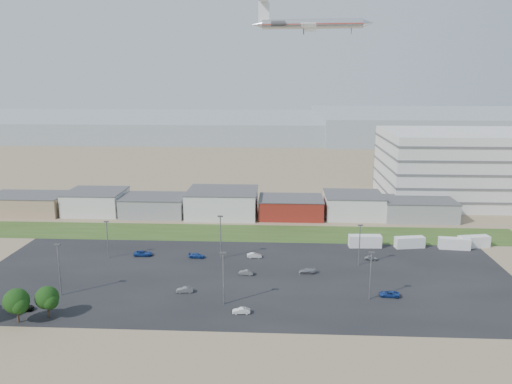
# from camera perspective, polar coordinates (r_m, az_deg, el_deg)

# --- Properties ---
(ground) EXTENTS (700.00, 700.00, 0.00)m
(ground) POSITION_cam_1_polar(r_m,az_deg,el_deg) (95.66, -5.26, -14.16)
(ground) COLOR #877556
(ground) RESTS_ON ground
(parking_lot) EXTENTS (120.00, 50.00, 0.01)m
(parking_lot) POSITION_cam_1_polar(r_m,az_deg,el_deg) (113.20, -1.27, -9.65)
(parking_lot) COLOR black
(parking_lot) RESTS_ON ground
(grass_strip) EXTENTS (160.00, 16.00, 0.02)m
(grass_strip) POSITION_cam_1_polar(r_m,az_deg,el_deg) (143.56, -2.33, -4.69)
(grass_strip) COLOR #2F491B
(grass_strip) RESTS_ON ground
(hills_backdrop) EXTENTS (700.00, 200.00, 9.00)m
(hills_backdrop) POSITION_cam_1_polar(r_m,az_deg,el_deg) (402.01, 6.88, 7.31)
(hills_backdrop) COLOR gray
(hills_backdrop) RESTS_ON ground
(building_row) EXTENTS (170.00, 20.00, 8.00)m
(building_row) POSITION_cam_1_polar(r_m,az_deg,el_deg) (162.92, -7.69, -1.19)
(building_row) COLOR silver
(building_row) RESTS_ON ground
(parking_garage) EXTENTS (80.00, 40.00, 25.00)m
(parking_garage) POSITION_cam_1_polar(r_m,az_deg,el_deg) (197.53, 25.93, 2.62)
(parking_garage) COLOR silver
(parking_garage) RESTS_ON ground
(box_trailer_a) EXTENTS (8.51, 2.96, 3.15)m
(box_trailer_a) POSITION_cam_1_polar(r_m,az_deg,el_deg) (134.59, 12.34, -5.51)
(box_trailer_a) COLOR silver
(box_trailer_a) RESTS_ON ground
(box_trailer_b) EXTENTS (7.96, 3.71, 2.87)m
(box_trailer_b) POSITION_cam_1_polar(r_m,az_deg,el_deg) (137.12, 17.15, -5.51)
(box_trailer_b) COLOR silver
(box_trailer_b) RESTS_ON ground
(box_trailer_c) EXTENTS (7.92, 3.16, 2.90)m
(box_trailer_c) POSITION_cam_1_polar(r_m,az_deg,el_deg) (139.94, 21.71, -5.49)
(box_trailer_c) COLOR silver
(box_trailer_c) RESTS_ON ground
(box_trailer_d) EXTENTS (8.40, 4.06, 3.02)m
(box_trailer_d) POSITION_cam_1_polar(r_m,az_deg,el_deg) (143.27, 23.63, -5.21)
(box_trailer_d) COLOR silver
(box_trailer_d) RESTS_ON ground
(tree_right) EXTENTS (4.91, 4.91, 7.36)m
(tree_right) POSITION_cam_1_polar(r_m,az_deg,el_deg) (101.84, -25.68, -11.43)
(tree_right) COLOR black
(tree_right) RESTS_ON ground
(tree_near) EXTENTS (4.57, 4.57, 6.86)m
(tree_near) POSITION_cam_1_polar(r_m,az_deg,el_deg) (101.75, -22.75, -11.32)
(tree_near) COLOR black
(tree_near) RESTS_ON ground
(lightpole_front_l) EXTENTS (1.29, 0.54, 10.96)m
(lightpole_front_l) POSITION_cam_1_polar(r_m,az_deg,el_deg) (109.69, -21.55, -8.28)
(lightpole_front_l) COLOR slate
(lightpole_front_l) RESTS_ON ground
(lightpole_front_m) EXTENTS (1.26, 0.53, 10.71)m
(lightpole_front_m) POSITION_cam_1_polar(r_m,az_deg,el_deg) (98.63, -3.75, -9.84)
(lightpole_front_m) COLOR slate
(lightpole_front_m) RESTS_ON ground
(lightpole_front_r) EXTENTS (1.18, 0.49, 10.02)m
(lightpole_front_r) POSITION_cam_1_polar(r_m,az_deg,el_deg) (103.06, 12.94, -9.33)
(lightpole_front_r) COLOR slate
(lightpole_front_r) RESTS_ON ground
(lightpole_back_l) EXTENTS (1.11, 0.46, 9.39)m
(lightpole_back_l) POSITION_cam_1_polar(r_m,az_deg,el_deg) (128.07, -16.60, -5.24)
(lightpole_back_l) COLOR slate
(lightpole_back_l) RESTS_ON ground
(lightpole_back_m) EXTENTS (1.28, 0.53, 10.90)m
(lightpole_back_m) POSITION_cam_1_polar(r_m,az_deg,el_deg) (122.41, -4.06, -5.19)
(lightpole_back_m) COLOR slate
(lightpole_back_m) RESTS_ON ground
(lightpole_back_r) EXTENTS (1.17, 0.49, 9.97)m
(lightpole_back_r) POSITION_cam_1_polar(r_m,az_deg,el_deg) (120.54, 11.74, -5.96)
(lightpole_back_r) COLOR slate
(lightpole_back_r) RESTS_ON ground
(airliner) EXTENTS (46.69, 33.68, 13.14)m
(airliner) POSITION_cam_1_polar(r_m,az_deg,el_deg) (192.37, 6.44, 18.56)
(airliner) COLOR silver
(parked_car_0) EXTENTS (4.33, 2.35, 1.15)m
(parked_car_0) POSITION_cam_1_polar(r_m,az_deg,el_deg) (106.97, 14.98, -11.18)
(parked_car_0) COLOR navy
(parked_car_0) RESTS_ON ground
(parked_car_4) EXTENTS (3.62, 1.56, 1.16)m
(parked_car_4) POSITION_cam_1_polar(r_m,az_deg,el_deg) (106.32, -8.15, -11.00)
(parked_car_4) COLOR #595B5E
(parked_car_4) RESTS_ON ground
(parked_car_6) EXTENTS (4.11, 1.86, 1.17)m
(parked_car_6) POSITION_cam_1_polar(r_m,az_deg,el_deg) (124.99, -6.78, -7.22)
(parked_car_6) COLOR navy
(parked_car_6) RESTS_ON ground
(parked_car_7) EXTENTS (3.51, 1.63, 1.11)m
(parked_car_7) POSITION_cam_1_polar(r_m,az_deg,el_deg) (114.04, -1.14, -9.17)
(parked_car_7) COLOR #595B5E
(parked_car_7) RESTS_ON ground
(parked_car_8) EXTENTS (3.32, 1.69, 1.08)m
(parked_car_8) POSITION_cam_1_polar(r_m,az_deg,el_deg) (125.94, 12.99, -7.34)
(parked_car_8) COLOR #A5A5AA
(parked_car_8) RESTS_ON ground
(parked_car_9) EXTENTS (4.64, 2.23, 1.28)m
(parked_car_9) POSITION_cam_1_polar(r_m,az_deg,el_deg) (128.60, -12.78, -6.85)
(parked_car_9) COLOR navy
(parked_car_9) RESTS_ON ground
(parked_car_10) EXTENTS (4.66, 2.19, 1.32)m
(parked_car_10) POSITION_cam_1_polar(r_m,az_deg,el_deg) (107.57, -25.19, -11.84)
(parked_car_10) COLOR black
(parked_car_10) RESTS_ON ground
(parked_car_11) EXTENTS (3.70, 1.54, 1.19)m
(parked_car_11) POSITION_cam_1_polar(r_m,az_deg,el_deg) (124.30, -0.19, -7.24)
(parked_car_11) COLOR silver
(parked_car_11) RESTS_ON ground
(parked_car_12) EXTENTS (3.89, 1.62, 1.12)m
(parked_car_12) POSITION_cam_1_polar(r_m,az_deg,el_deg) (115.48, 5.82, -8.95)
(parked_car_12) COLOR #A5A5AA
(parked_car_12) RESTS_ON ground
(parked_car_13) EXTENTS (3.48, 1.48, 1.12)m
(parked_car_13) POSITION_cam_1_polar(r_m,az_deg,el_deg) (96.78, -1.70, -13.40)
(parked_car_13) COLOR silver
(parked_car_13) RESTS_ON ground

